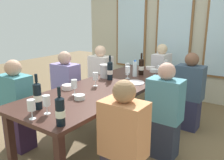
# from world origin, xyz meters

# --- Properties ---
(ground_plane) EXTENTS (12.00, 12.00, 0.00)m
(ground_plane) POSITION_xyz_m (0.00, 0.00, 0.00)
(ground_plane) COLOR brown
(back_wall_with_windows) EXTENTS (4.10, 0.10, 2.90)m
(back_wall_with_windows) POSITION_xyz_m (0.00, 2.19, 1.45)
(back_wall_with_windows) COLOR #B8B39A
(back_wall_with_windows) RESTS_ON ground
(dining_table) EXTENTS (0.90, 2.59, 0.74)m
(dining_table) POSITION_xyz_m (0.00, 0.00, 0.67)
(dining_table) COLOR #3F241D
(dining_table) RESTS_ON ground
(white_plate_0) EXTENTS (0.26, 0.26, 0.01)m
(white_plate_0) POSITION_xyz_m (0.22, 0.27, 0.74)
(white_plate_0) COLOR white
(white_plate_0) RESTS_ON dining_table
(metal_pitcher) EXTENTS (0.16, 0.16, 0.19)m
(metal_pitcher) POSITION_xyz_m (-0.26, 0.28, 0.84)
(metal_pitcher) COLOR silver
(metal_pitcher) RESTS_ON dining_table
(wine_bottle_0) EXTENTS (0.08, 0.08, 0.34)m
(wine_bottle_0) POSITION_xyz_m (-0.14, 0.22, 0.87)
(wine_bottle_0) COLOR black
(wine_bottle_0) RESTS_ON dining_table
(wine_bottle_1) EXTENTS (0.08, 0.08, 0.33)m
(wine_bottle_1) POSITION_xyz_m (0.08, 0.72, 0.87)
(wine_bottle_1) COLOR black
(wine_bottle_1) RESTS_ON dining_table
(wine_bottle_2) EXTENTS (0.08, 0.08, 0.34)m
(wine_bottle_2) POSITION_xyz_m (-0.08, -1.04, 0.87)
(wine_bottle_2) COLOR black
(wine_bottle_2) RESTS_ON dining_table
(wine_bottle_3) EXTENTS (0.08, 0.08, 0.32)m
(wine_bottle_3) POSITION_xyz_m (0.36, -1.17, 0.86)
(wine_bottle_3) COLOR black
(wine_bottle_3) RESTS_ON dining_table
(tasting_bowl_0) EXTENTS (0.12, 0.12, 0.05)m
(tasting_bowl_0) POSITION_xyz_m (0.16, 0.99, 0.76)
(tasting_bowl_0) COLOR white
(tasting_bowl_0) RESTS_ON dining_table
(tasting_bowl_1) EXTENTS (0.15, 0.15, 0.05)m
(tasting_bowl_1) POSITION_xyz_m (0.02, 1.14, 0.76)
(tasting_bowl_1) COLOR white
(tasting_bowl_1) RESTS_ON dining_table
(tasting_bowl_2) EXTENTS (0.14, 0.14, 0.05)m
(tasting_bowl_2) POSITION_xyz_m (-0.30, -0.43, 0.77)
(tasting_bowl_2) COLOR white
(tasting_bowl_2) RESTS_ON dining_table
(tasting_bowl_3) EXTENTS (0.11, 0.11, 0.05)m
(tasting_bowl_3) POSITION_xyz_m (0.06, -0.62, 0.76)
(tasting_bowl_3) COLOR white
(tasting_bowl_3) RESTS_ON dining_table
(water_bottle) EXTENTS (0.06, 0.06, 0.24)m
(water_bottle) POSITION_xyz_m (0.05, 0.58, 0.85)
(water_bottle) COLOR white
(water_bottle) RESTS_ON dining_table
(wine_glass_0) EXTENTS (0.07, 0.07, 0.17)m
(wine_glass_0) POSITION_xyz_m (0.26, 1.21, 0.86)
(wine_glass_0) COLOR white
(wine_glass_0) RESTS_ON dining_table
(wine_glass_1) EXTENTS (0.07, 0.07, 0.17)m
(wine_glass_1) POSITION_xyz_m (0.07, -1.22, 0.86)
(wine_glass_1) COLOR white
(wine_glass_1) RESTS_ON dining_table
(wine_glass_2) EXTENTS (0.07, 0.07, 0.17)m
(wine_glass_2) POSITION_xyz_m (0.02, 0.42, 0.86)
(wine_glass_2) COLOR white
(wine_glass_2) RESTS_ON dining_table
(wine_glass_3) EXTENTS (0.07, 0.07, 0.17)m
(wine_glass_3) POSITION_xyz_m (-0.09, -0.54, 0.86)
(wine_glass_3) COLOR white
(wine_glass_3) RESTS_ON dining_table
(wine_glass_4) EXTENTS (0.07, 0.07, 0.17)m
(wine_glass_4) POSITION_xyz_m (0.08, -1.07, 0.86)
(wine_glass_4) COLOR white
(wine_glass_4) RESTS_ON dining_table
(wine_glass_5) EXTENTS (0.07, 0.07, 0.17)m
(wine_glass_5) POSITION_xyz_m (-0.10, 0.61, 0.86)
(wine_glass_5) COLOR white
(wine_glass_5) RESTS_ON dining_table
(wine_glass_6) EXTENTS (0.07, 0.07, 0.17)m
(wine_glass_6) POSITION_xyz_m (-0.11, -0.13, 0.86)
(wine_glass_6) COLOR white
(wine_glass_6) RESTS_ON dining_table
(wine_glass_7) EXTENTS (0.07, 0.07, 0.17)m
(wine_glass_7) POSITION_xyz_m (0.38, 0.70, 0.86)
(wine_glass_7) COLOR white
(wine_glass_7) RESTS_ON dining_table
(seated_person_0) EXTENTS (0.38, 0.24, 1.11)m
(seated_person_0) POSITION_xyz_m (-0.76, -0.83, 0.53)
(seated_person_0) COLOR #38223F
(seated_person_0) RESTS_ON ground
(seated_person_1) EXTENTS (0.38, 0.24, 1.11)m
(seated_person_1) POSITION_xyz_m (0.76, -0.85, 0.53)
(seated_person_1) COLOR #392E3A
(seated_person_1) RESTS_ON ground
(seated_person_2) EXTENTS (0.38, 0.24, 1.11)m
(seated_person_2) POSITION_xyz_m (-0.76, -0.02, 0.53)
(seated_person_2) COLOR #252F2B
(seated_person_2) RESTS_ON ground
(seated_person_3) EXTENTS (0.38, 0.24, 1.11)m
(seated_person_3) POSITION_xyz_m (0.76, 0.01, 0.53)
(seated_person_3) COLOR #282E3D
(seated_person_3) RESTS_ON ground
(seated_person_4) EXTENTS (0.38, 0.24, 1.11)m
(seated_person_4) POSITION_xyz_m (-0.76, 0.82, 0.53)
(seated_person_4) COLOR #333738
(seated_person_4) RESTS_ON ground
(seated_person_5) EXTENTS (0.38, 0.24, 1.11)m
(seated_person_5) POSITION_xyz_m (0.76, 0.89, 0.53)
(seated_person_5) COLOR #2A2A44
(seated_person_5) RESTS_ON ground
(seated_person_6) EXTENTS (0.24, 0.38, 1.11)m
(seated_person_6) POSITION_xyz_m (0.00, 1.64, 0.53)
(seated_person_6) COLOR #242E3A
(seated_person_6) RESTS_ON ground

